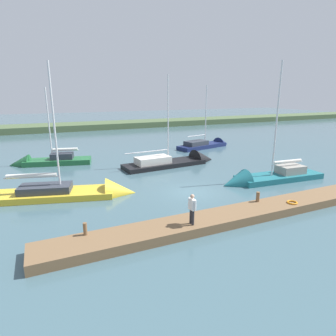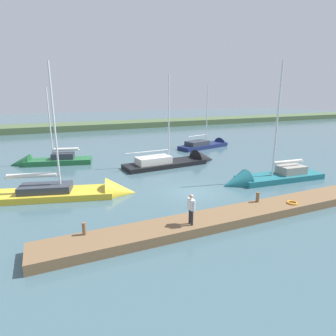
# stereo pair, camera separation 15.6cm
# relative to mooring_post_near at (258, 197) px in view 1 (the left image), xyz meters

# --- Properties ---
(ground_plane) EXTENTS (200.00, 200.00, 0.00)m
(ground_plane) POSITION_rel_mooring_post_near_xyz_m (2.27, -4.72, -0.86)
(ground_plane) COLOR #42606B
(far_shoreline) EXTENTS (180.00, 8.00, 2.40)m
(far_shoreline) POSITION_rel_mooring_post_near_xyz_m (2.27, -49.11, -0.86)
(far_shoreline) COLOR #4C603D
(far_shoreline) RESTS_ON ground_plane
(dock_pier) EXTENTS (22.73, 2.07, 0.53)m
(dock_pier) POSITION_rel_mooring_post_near_xyz_m (2.27, 0.72, -0.59)
(dock_pier) COLOR brown
(dock_pier) RESTS_ON ground_plane
(mooring_post_near) EXTENTS (0.23, 0.23, 0.65)m
(mooring_post_near) POSITION_rel_mooring_post_near_xyz_m (0.00, 0.00, 0.00)
(mooring_post_near) COLOR brown
(mooring_post_near) RESTS_ON dock_pier
(mooring_post_far) EXTENTS (0.20, 0.20, 0.64)m
(mooring_post_far) POSITION_rel_mooring_post_near_xyz_m (10.91, 0.00, -0.00)
(mooring_post_far) COLOR brown
(mooring_post_far) RESTS_ON dock_pier
(life_ring_buoy) EXTENTS (0.66, 0.66, 0.10)m
(life_ring_buoy) POSITION_rel_mooring_post_near_xyz_m (-1.83, 1.14, -0.28)
(life_ring_buoy) COLOR orange
(life_ring_buoy) RESTS_ON dock_pier
(sailboat_outer_mooring) EXTENTS (10.68, 3.49, 10.39)m
(sailboat_outer_mooring) POSITION_rel_mooring_post_near_xyz_m (-0.98, -13.08, -0.70)
(sailboat_outer_mooring) COLOR black
(sailboat_outer_mooring) RESTS_ON ground_plane
(sailboat_near_dock) EXTENTS (9.34, 4.38, 9.48)m
(sailboat_near_dock) POSITION_rel_mooring_post_near_xyz_m (-9.20, -20.47, -0.73)
(sailboat_near_dock) COLOR navy
(sailboat_near_dock) RESTS_ON ground_plane
(sailboat_far_right) EXTENTS (10.48, 4.97, 10.62)m
(sailboat_far_right) POSITION_rel_mooring_post_near_xyz_m (10.31, -7.35, -0.73)
(sailboat_far_right) COLOR gold
(sailboat_far_right) RESTS_ON ground_plane
(sailboat_behind_pier) EXTENTS (9.62, 3.03, 10.98)m
(sailboat_behind_pier) POSITION_rel_mooring_post_near_xyz_m (-4.62, -4.51, -0.68)
(sailboat_behind_pier) COLOR #1E6B75
(sailboat_behind_pier) RESTS_ON ground_plane
(sailboat_inner_slip) EXTENTS (8.52, 4.05, 8.98)m
(sailboat_inner_slip) POSITION_rel_mooring_post_near_xyz_m (12.25, -18.83, -0.70)
(sailboat_inner_slip) COLOR #236638
(sailboat_inner_slip) RESTS_ON ground_plane
(person_on_dock) EXTENTS (0.26, 0.65, 1.70)m
(person_on_dock) POSITION_rel_mooring_post_near_xyz_m (5.52, 1.14, 0.66)
(person_on_dock) COLOR #28282D
(person_on_dock) RESTS_ON dock_pier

